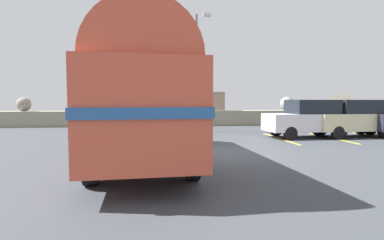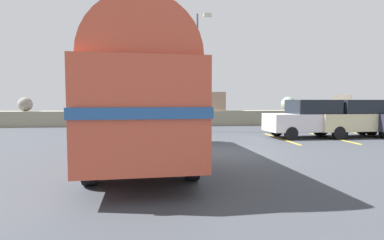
% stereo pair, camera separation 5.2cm
% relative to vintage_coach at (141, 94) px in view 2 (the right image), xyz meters
% --- Properties ---
extents(ground, '(32.00, 26.00, 0.02)m').
position_rel_vintage_coach_xyz_m(ground, '(2.50, 1.00, -2.04)').
color(ground, '#3B3F46').
extents(breakwater, '(31.36, 1.98, 2.47)m').
position_rel_vintage_coach_xyz_m(breakwater, '(2.70, 12.79, -1.37)').
color(breakwater, gray).
rests_on(breakwater, ground).
extents(parking_lines, '(10.52, 4.40, 0.01)m').
position_rel_vintage_coach_xyz_m(parking_lines, '(11.44, 4.50, -2.03)').
color(parking_lines, gold).
rests_on(parking_lines, ground).
extents(vintage_coach, '(3.06, 8.74, 3.70)m').
position_rel_vintage_coach_xyz_m(vintage_coach, '(0.00, 0.00, 0.00)').
color(vintage_coach, black).
rests_on(vintage_coach, ground).
extents(parked_car_nearest, '(4.20, 1.95, 1.86)m').
position_rel_vintage_coach_xyz_m(parked_car_nearest, '(7.82, 4.81, -1.08)').
color(parked_car_nearest, black).
rests_on(parked_car_nearest, ground).
extents(parked_car_middle, '(4.24, 2.06, 1.86)m').
position_rel_vintage_coach_xyz_m(parked_car_middle, '(10.11, 4.85, -1.08)').
color(parked_car_middle, black).
rests_on(parked_car_middle, ground).
extents(lamp_post, '(0.87, 0.39, 6.79)m').
position_rel_vintage_coach_xyz_m(lamp_post, '(2.69, 8.03, 1.76)').
color(lamp_post, '#5B5B60').
rests_on(lamp_post, ground).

